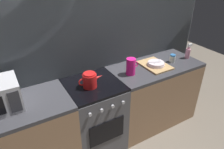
{
  "coord_description": "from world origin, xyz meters",
  "views": [
    {
      "loc": [
        -0.8,
        -1.77,
        2.1
      ],
      "look_at": [
        0.24,
        0.0,
        0.95
      ],
      "focal_mm": 33.2,
      "sensor_mm": 36.0,
      "label": 1
    }
  ],
  "objects_px": {
    "stove_unit": "(95,116)",
    "spice_jar": "(172,58)",
    "pitcher": "(131,66)",
    "dish_pile": "(155,64)",
    "spray_bottle": "(188,53)",
    "kettle": "(90,80)"
  },
  "relations": [
    {
      "from": "kettle",
      "to": "spray_bottle",
      "type": "height_order",
      "value": "spray_bottle"
    },
    {
      "from": "spray_bottle",
      "to": "spice_jar",
      "type": "bearing_deg",
      "value": 177.29
    },
    {
      "from": "pitcher",
      "to": "dish_pile",
      "type": "xyz_separation_m",
      "value": [
        0.39,
        0.01,
        -0.08
      ]
    },
    {
      "from": "stove_unit",
      "to": "spice_jar",
      "type": "distance_m",
      "value": 1.25
    },
    {
      "from": "kettle",
      "to": "spray_bottle",
      "type": "relative_size",
      "value": 1.4
    },
    {
      "from": "dish_pile",
      "to": "spray_bottle",
      "type": "bearing_deg",
      "value": -2.91
    },
    {
      "from": "spray_bottle",
      "to": "kettle",
      "type": "bearing_deg",
      "value": 179.68
    },
    {
      "from": "dish_pile",
      "to": "spray_bottle",
      "type": "distance_m",
      "value": 0.55
    },
    {
      "from": "dish_pile",
      "to": "spice_jar",
      "type": "height_order",
      "value": "spice_jar"
    },
    {
      "from": "kettle",
      "to": "spray_bottle",
      "type": "bearing_deg",
      "value": -0.32
    },
    {
      "from": "spice_jar",
      "to": "stove_unit",
      "type": "bearing_deg",
      "value": 178.58
    },
    {
      "from": "spice_jar",
      "to": "dish_pile",
      "type": "bearing_deg",
      "value": 176.88
    },
    {
      "from": "spice_jar",
      "to": "spray_bottle",
      "type": "height_order",
      "value": "spray_bottle"
    },
    {
      "from": "pitcher",
      "to": "spice_jar",
      "type": "relative_size",
      "value": 1.9
    },
    {
      "from": "stove_unit",
      "to": "spray_bottle",
      "type": "distance_m",
      "value": 1.51
    },
    {
      "from": "stove_unit",
      "to": "dish_pile",
      "type": "height_order",
      "value": "dish_pile"
    },
    {
      "from": "kettle",
      "to": "spray_bottle",
      "type": "xyz_separation_m",
      "value": [
        1.47,
        -0.01,
        -0.0
      ]
    },
    {
      "from": "spice_jar",
      "to": "spray_bottle",
      "type": "xyz_separation_m",
      "value": [
        0.27,
        -0.01,
        0.03
      ]
    },
    {
      "from": "spray_bottle",
      "to": "dish_pile",
      "type": "bearing_deg",
      "value": 177.09
    },
    {
      "from": "dish_pile",
      "to": "spice_jar",
      "type": "relative_size",
      "value": 3.81
    },
    {
      "from": "stove_unit",
      "to": "pitcher",
      "type": "xyz_separation_m",
      "value": [
        0.48,
        -0.02,
        0.55
      ]
    },
    {
      "from": "stove_unit",
      "to": "spray_bottle",
      "type": "relative_size",
      "value": 4.43
    }
  ]
}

